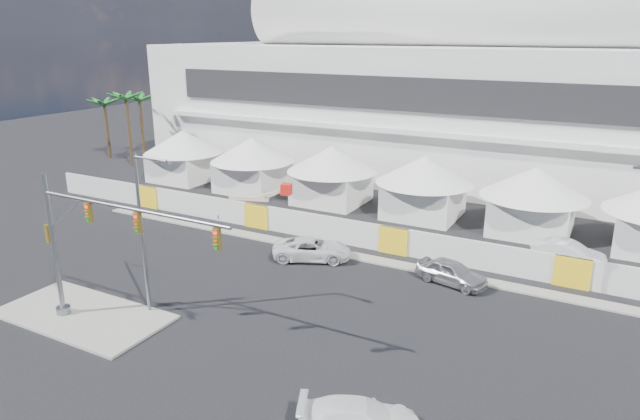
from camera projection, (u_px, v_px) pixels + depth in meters
The scene contains 14 objects.
ground at pixel (200, 318), 32.24m from camera, with size 160.00×160.00×0.00m, color black.
median_island at pixel (83, 315), 32.43m from camera, with size 10.00×5.00×0.15m, color gray.
far_curb at pixel (603, 305), 33.63m from camera, with size 80.00×1.20×0.12m, color gray.
stadium at pixel (515, 91), 60.28m from camera, with size 80.00×24.80×21.98m.
tent_row at pixel (376, 175), 51.21m from camera, with size 53.40×8.40×5.40m.
hoarding_fence at pixel (394, 240), 41.39m from camera, with size 70.00×0.25×2.00m, color silver.
palm_cluster at pixel (140, 105), 70.13m from camera, with size 10.60×10.60×8.55m.
sedan_silver at pixel (452, 272), 36.43m from camera, with size 4.63×1.86×1.58m, color #ADACB1.
pickup_curb at pixel (312, 249), 40.36m from camera, with size 5.53×2.55×1.54m, color silver.
pickup_near at pixel (360, 419), 22.75m from camera, with size 5.00×2.03×1.45m, color white.
lot_car_a at pixel (568, 253), 39.60m from camera, with size 4.84×1.69×1.59m, color silver.
traffic_mast at pixel (85, 245), 29.95m from camera, with size 12.61×0.80×8.19m.
streetlight_median at pixel (144, 224), 31.22m from camera, with size 2.55×0.26×9.22m.
boom_lift at pixel (243, 209), 48.90m from camera, with size 6.78×2.38×3.34m.
Camera 1 is at (19.75, -22.20, 15.51)m, focal length 32.00 mm.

